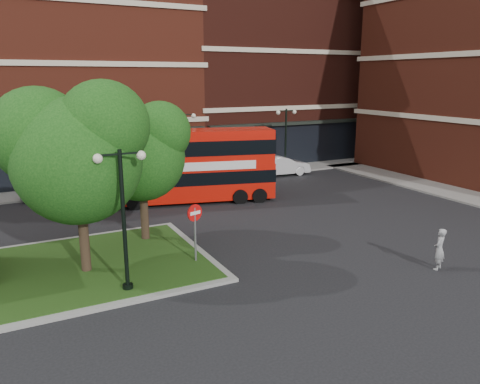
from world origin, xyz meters
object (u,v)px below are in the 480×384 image
woman (439,249)px  car_white (281,166)px  bus (190,161)px  car_silver (52,189)px

woman → car_white: 18.49m
bus → woman: 14.78m
woman → car_white: size_ratio=0.37×
woman → car_white: woman is taller
bus → car_silver: bus is taller
bus → car_white: bus is taller
bus → woman: bearing=-56.8°
woman → car_silver: (-12.16, 18.24, -0.21)m
bus → woman: bus is taller
woman → car_silver: 21.92m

